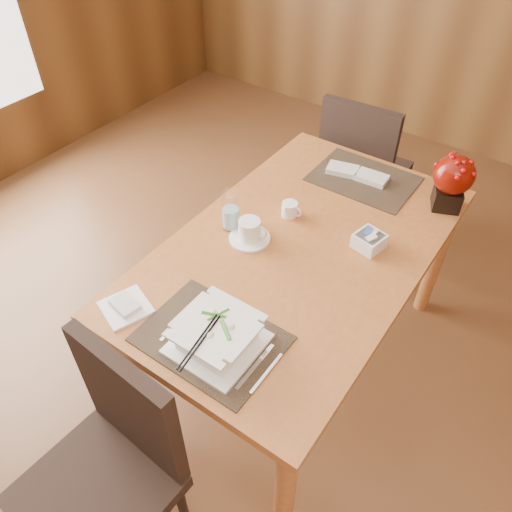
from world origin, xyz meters
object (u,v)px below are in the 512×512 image
Objects in this scene: soup_setting at (217,336)px; berry_decor at (453,179)px; bread_plate at (126,307)px; water_glass at (231,210)px; near_chair at (111,459)px; far_chair at (361,166)px; creamer_jug at (290,209)px; coffee_cup at (249,232)px; dining_table at (299,264)px; sugar_caddy at (369,241)px.

soup_setting is 1.08× the size of berry_decor.
bread_plate is (-0.35, -0.06, -0.05)m from soup_setting.
water_glass is 0.98m from near_chair.
berry_decor reaches higher than near_chair.
near_chair is 1.95m from far_chair.
water_glass is at bearing -125.94° from creamer_jug.
soup_setting is 1.61× the size of coffee_cup.
coffee_cup is 1.93× the size of creamer_jug.
dining_table is 9.90× the size of bread_plate.
water_glass reaches higher than creamer_jug.
bread_plate is at bearing -104.42° from coffee_cup.
soup_setting is at bearing 77.20° from near_chair.
creamer_jug is at bearing -139.82° from berry_decor.
berry_decor is (0.66, 0.63, 0.05)m from water_glass.
berry_decor is 1.38m from bread_plate.
near_chair reaches higher than sugar_caddy.
water_glass reaches higher than soup_setting.
water_glass is 0.26m from creamer_jug.
near_chair reaches higher than creamer_jug.
far_chair is (-0.19, 0.98, -0.13)m from dining_table.
bread_plate is 0.48m from near_chair.
berry_decor is at bearing 70.14° from sugar_caddy.
near_chair is (-0.45, -1.53, -0.37)m from berry_decor.
berry_decor reaches higher than creamer_jug.
creamer_jug is at bearing 76.34° from bread_plate.
bread_plate is (-0.32, -0.62, 0.10)m from dining_table.
bread_plate is (-0.03, -0.55, -0.08)m from water_glass.
near_chair reaches higher than dining_table.
soup_setting reaches higher than bread_plate.
creamer_jug is at bearing 78.23° from coffee_cup.
dining_table is at bearing 88.33° from near_chair.
sugar_caddy is 0.46m from berry_decor.
near_chair and far_chair have the same top height.
sugar_caddy reaches higher than bread_plate.
sugar_caddy is 0.42× the size of berry_decor.
creamer_jug is at bearing -178.58° from sugar_caddy.
dining_table is 1.62× the size of far_chair.
sugar_caddy is (0.36, 0.01, 0.00)m from creamer_jug.
soup_setting is 0.72m from creamer_jug.
dining_table is 0.35m from water_glass.
bread_plate is (-0.18, -0.75, -0.03)m from creamer_jug.
dining_table is 0.72m from berry_decor.
sugar_caddy is 0.96m from far_chair.
creamer_jug is at bearing 96.09° from near_chair.
far_chair is (0.10, 1.04, -0.31)m from water_glass.
soup_setting is at bearing -104.70° from sugar_caddy.
dining_table is at bearing 24.27° from coffee_cup.
coffee_cup is at bearing 75.58° from bread_plate.
bread_plate is at bearing 82.46° from far_chair.
coffee_cup is 0.93m from near_chair.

